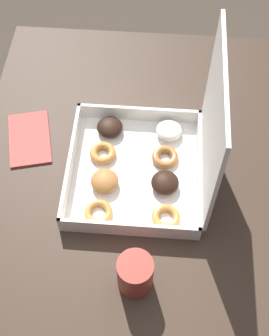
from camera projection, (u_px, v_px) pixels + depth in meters
name	position (u px, v px, depth m)	size (l,w,h in m)	color
ground_plane	(135.00, 293.00, 1.71)	(8.00, 8.00, 0.00)	#42382D
dining_table	(136.00, 216.00, 1.18)	(1.10, 0.79, 0.73)	#38281E
donut_box	(156.00, 156.00, 1.06)	(0.33, 0.32, 0.36)	white
coffee_mug	(135.00, 274.00, 0.93)	(0.07, 0.07, 0.10)	#A3382D
paper_napkin	(30.00, 138.00, 1.17)	(0.18, 0.14, 0.01)	#CC4C47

